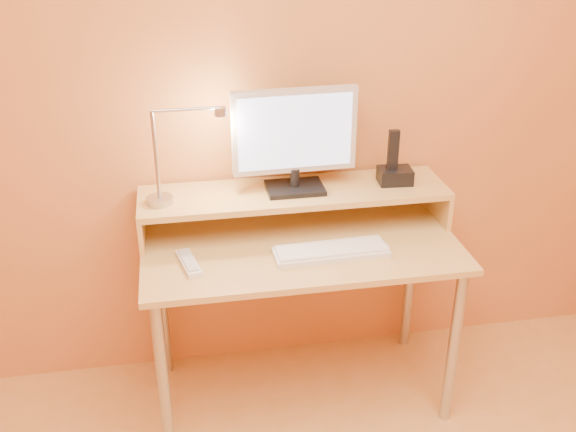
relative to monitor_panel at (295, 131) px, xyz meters
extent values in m
cube|color=#D58447|center=(0.00, 0.16, 0.13)|extent=(3.00, 0.04, 2.50)
cylinder|color=#AEAEB1|center=(-0.55, -0.41, -0.77)|extent=(0.04, 0.04, 0.69)
cylinder|color=#AEAEB1|center=(0.55, -0.41, -0.77)|extent=(0.04, 0.04, 0.69)
cylinder|color=#AEAEB1|center=(-0.55, 0.09, -0.77)|extent=(0.04, 0.04, 0.69)
cylinder|color=#AEAEB1|center=(0.55, 0.09, -0.77)|extent=(0.04, 0.04, 0.69)
cube|color=tan|center=(0.00, -0.16, -0.41)|extent=(1.20, 0.60, 0.02)
cube|color=tan|center=(-0.59, -0.01, -0.33)|extent=(0.02, 0.30, 0.14)
cube|color=tan|center=(0.59, -0.01, -0.33)|extent=(0.02, 0.30, 0.14)
cube|color=tan|center=(0.00, -0.01, -0.25)|extent=(1.20, 0.30, 0.02)
cube|color=black|center=(0.00, -0.01, -0.23)|extent=(0.22, 0.16, 0.02)
cylinder|color=black|center=(0.00, -0.01, -0.19)|extent=(0.04, 0.04, 0.07)
cube|color=silver|center=(0.00, 0.00, 0.00)|extent=(0.47, 0.05, 0.32)
cube|color=black|center=(0.00, 0.02, 0.00)|extent=(0.43, 0.03, 0.27)
cube|color=#B5C3F6|center=(0.00, -0.02, 0.00)|extent=(0.43, 0.02, 0.28)
cylinder|color=#AEAEB1|center=(-0.52, -0.04, -0.23)|extent=(0.10, 0.10, 0.02)
cylinder|color=#AEAEB1|center=(-0.52, -0.04, -0.05)|extent=(0.01, 0.01, 0.33)
cylinder|color=#AEAEB1|center=(-0.40, -0.04, 0.12)|extent=(0.24, 0.01, 0.01)
cylinder|color=#AEAEB1|center=(-0.28, -0.04, 0.10)|extent=(0.04, 0.04, 0.03)
cylinder|color=#FFEAC6|center=(-0.28, -0.04, 0.09)|extent=(0.03, 0.03, 0.00)
cube|color=black|center=(0.40, -0.01, -0.21)|extent=(0.14, 0.11, 0.06)
cube|color=black|center=(0.39, -0.01, -0.10)|extent=(0.04, 0.03, 0.16)
cube|color=#347EFF|center=(0.45, -0.06, -0.21)|extent=(0.01, 0.00, 0.04)
cube|color=silver|center=(0.09, -0.26, -0.39)|extent=(0.43, 0.15, 0.02)
ellipsoid|color=white|center=(0.28, -0.26, -0.38)|extent=(0.07, 0.10, 0.03)
cube|color=silver|center=(-0.43, -0.24, -0.39)|extent=(0.09, 0.19, 0.02)
camera|label=1|loc=(-0.44, -2.32, 0.82)|focal=41.42mm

